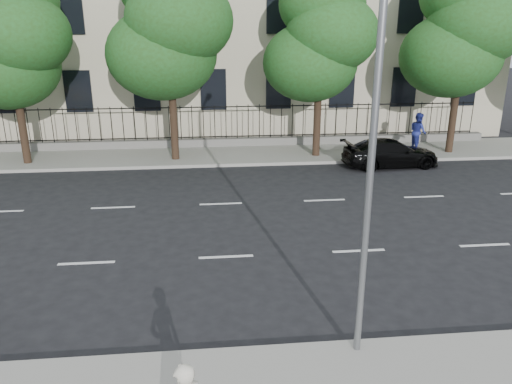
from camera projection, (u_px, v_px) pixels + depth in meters
ground at (230, 302)px, 12.31m from camera, size 120.00×120.00×0.00m
far_sidewalk at (216, 155)px, 25.45m from camera, size 60.00×4.00×0.15m
lane_markings at (223, 227)px, 16.77m from camera, size 49.60×4.62×0.01m
iron_fence at (215, 137)px, 26.86m from camera, size 30.00×0.50×2.20m
street_light at (366, 103)px, 9.20m from camera, size 0.25×3.32×8.05m
tree_b at (11, 38)px, 22.12m from camera, size 5.53×5.12×8.97m
tree_c at (170, 24)px, 22.60m from camera, size 5.89×5.50×9.80m
tree_d at (321, 37)px, 23.45m from camera, size 5.34×4.94×8.84m
tree_e at (464, 29)px, 24.00m from camera, size 5.71×5.31×9.46m
black_sedan at (390, 153)px, 23.52m from camera, size 4.68×2.19×1.32m
pedestrian_far at (418, 131)px, 25.84m from camera, size 0.82×1.01×1.96m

